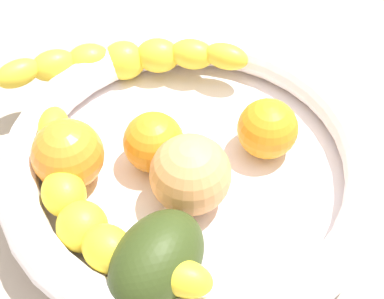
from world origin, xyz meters
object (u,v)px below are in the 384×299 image
orange_front (154,142)px  orange_mid_left (268,129)px  banana_draped_left (92,214)px  orange_mid_right (68,155)px  fruit_bowl (192,166)px  peach_blush (190,175)px  avocado_dark (157,260)px  banana_draped_right (124,60)px

orange_front → orange_mid_left: bearing=-25.6°
banana_draped_left → orange_mid_right: size_ratio=3.77×
fruit_bowl → orange_mid_left: bearing=-13.1°
fruit_bowl → orange_mid_left: 7.56cm
orange_mid_right → peach_blush: peach_blush is taller
orange_front → orange_mid_right: bearing=159.2°
orange_mid_left → orange_mid_right: bearing=156.4°
fruit_bowl → peach_blush: bearing=-126.8°
orange_front → avocado_dark: bearing=-120.6°
orange_mid_right → orange_mid_left: bearing=-23.6°
fruit_bowl → orange_front: orange_front is taller
banana_draped_left → peach_blush: peach_blush is taller
banana_draped_left → peach_blush: 8.55cm
orange_front → peach_blush: (0.34, -5.25, 0.70)cm
orange_mid_left → avocado_dark: bearing=-159.4°
fruit_bowl → banana_draped_left: 10.50cm
orange_mid_left → peach_blush: peach_blush is taller
fruit_bowl → orange_mid_right: size_ratio=5.40×
fruit_bowl → orange_mid_left: size_ratio=6.10×
peach_blush → avocado_dark: (-6.37, -4.96, -0.41)cm
banana_draped_right → avocado_dark: 23.18cm
fruit_bowl → orange_front: bearing=127.9°
banana_draped_left → orange_mid_right: (1.10, 6.40, 0.24)cm
orange_mid_right → banana_draped_left: bearing=-99.8°
banana_draped_left → orange_front: 8.89cm
orange_front → banana_draped_right: bearing=73.4°
orange_front → orange_mid_right: orange_mid_right is taller
peach_blush → orange_mid_right: bearing=132.8°
fruit_bowl → avocado_dark: bearing=-137.9°
peach_blush → avocado_dark: 8.09cm
banana_draped_left → banana_draped_right: bearing=52.5°
fruit_bowl → orange_front: 4.06cm
orange_mid_left → fruit_bowl: bearing=166.9°
avocado_dark → banana_draped_left: bearing=107.5°
banana_draped_right → avocado_dark: (-9.30, -21.22, 0.27)cm
banana_draped_left → banana_draped_right: banana_draped_left is taller
fruit_bowl → banana_draped_right: banana_draped_right is taller
peach_blush → avocado_dark: size_ratio=0.78×
fruit_bowl → orange_mid_right: (-9.13, 5.44, 2.37)cm
orange_front → orange_mid_left: 10.28cm
fruit_bowl → orange_mid_right: 10.89cm
orange_front → fruit_bowl: bearing=-52.1°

